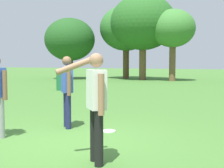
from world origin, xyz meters
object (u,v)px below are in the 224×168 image
at_px(person_thrower, 67,87).
at_px(tree_tall_left, 70,40).
at_px(tree_slender_mid, 173,29).
at_px(tree_far_right, 143,23).
at_px(frisbee, 109,131).
at_px(person_catcher, 95,99).
at_px(trash_can_beside_table, 62,81).
at_px(tree_broad_center, 126,29).

xyz_separation_m(person_thrower, tree_tall_left, (-10.82, 17.07, 2.50)).
distance_m(tree_tall_left, tree_slender_mid, 8.96).
xyz_separation_m(tree_tall_left, tree_far_right, (6.24, 1.45, 1.32)).
bearing_deg(tree_slender_mid, frisbee, -80.62).
xyz_separation_m(tree_tall_left, tree_slender_mid, (8.88, 0.98, 0.64)).
xyz_separation_m(frisbee, tree_slender_mid, (-2.97, 18.00, 4.07)).
xyz_separation_m(person_thrower, tree_far_right, (-4.57, 18.51, 3.82)).
bearing_deg(person_catcher, tree_slender_mid, 100.45).
bearing_deg(tree_far_right, frisbee, -73.11).
relative_size(tree_tall_left, tree_far_right, 0.75).
relative_size(frisbee, tree_tall_left, 0.05).
xyz_separation_m(person_catcher, trash_can_beside_table, (-7.14, 9.66, -0.48)).
relative_size(frisbee, trash_can_beside_table, 0.30).
bearing_deg(person_thrower, trash_can_beside_table, 124.88).
xyz_separation_m(tree_broad_center, tree_far_right, (2.01, -1.25, 0.28)).
relative_size(person_catcher, frisbee, 5.74).
bearing_deg(person_catcher, person_thrower, 132.29).
xyz_separation_m(trash_can_beside_table, tree_tall_left, (-5.42, 9.33, 2.96)).
distance_m(person_thrower, trash_can_beside_table, 9.44).
xyz_separation_m(tree_tall_left, tree_broad_center, (4.23, 2.69, 1.04)).
distance_m(person_thrower, frisbee, 1.39).
height_order(trash_can_beside_table, tree_far_right, tree_far_right).
height_order(person_thrower, tree_broad_center, tree_broad_center).
bearing_deg(tree_tall_left, person_thrower, -57.64).
bearing_deg(tree_far_right, tree_broad_center, 148.19).
distance_m(trash_can_beside_table, tree_slender_mid, 11.45).
xyz_separation_m(person_catcher, tree_broad_center, (-8.33, 21.68, 3.52)).
bearing_deg(person_thrower, tree_tall_left, 122.36).
relative_size(tree_far_right, tree_slender_mid, 1.26).
bearing_deg(trash_can_beside_table, tree_tall_left, 120.17).
height_order(tree_broad_center, tree_far_right, tree_far_right).
xyz_separation_m(person_thrower, person_catcher, (1.75, -1.92, 0.02)).
relative_size(person_thrower, tree_far_right, 0.23).
bearing_deg(frisbee, tree_slender_mid, 99.38).
bearing_deg(person_catcher, trash_can_beside_table, 126.48).
distance_m(person_thrower, tree_far_right, 19.45).
height_order(person_thrower, frisbee, person_thrower).
bearing_deg(tree_far_right, person_thrower, -76.13).
xyz_separation_m(person_catcher, frisbee, (-0.71, 1.97, -0.95)).
bearing_deg(person_thrower, frisbee, 2.47).
distance_m(person_catcher, tree_tall_left, 22.90).
bearing_deg(tree_slender_mid, tree_tall_left, -173.72).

